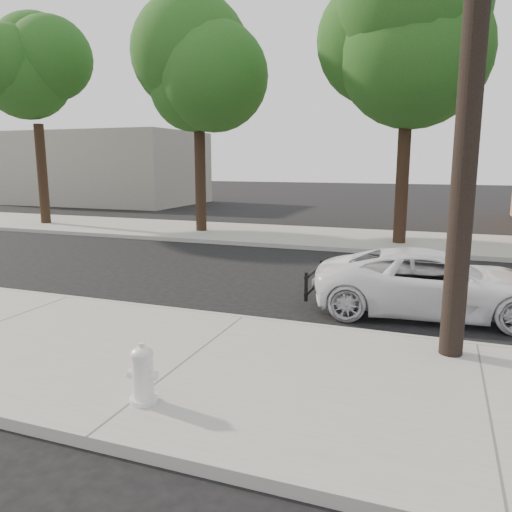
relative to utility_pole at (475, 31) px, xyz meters
name	(u,v)px	position (x,y,z in m)	size (l,w,h in m)	color
ground	(278,296)	(-3.60, 2.70, -4.70)	(120.00, 120.00, 0.00)	black
near_sidewalk	(187,365)	(-3.60, -1.60, -4.62)	(90.00, 4.40, 0.15)	gray
far_sidewalk	(346,239)	(-3.60, 11.20, -4.62)	(90.00, 5.00, 0.15)	gray
curb_near	(243,320)	(-3.60, 0.60, -4.62)	(90.00, 0.12, 0.16)	#9E9B93
building_far	(100,168)	(-23.60, 22.70, -2.20)	(14.00, 8.00, 5.00)	gray
utility_pole	(475,31)	(0.00, 0.00, 0.00)	(1.40, 0.34, 9.00)	black
tree_a	(36,79)	(-17.40, 10.55, 1.83)	(4.65, 4.50, 9.00)	black
tree_b	(201,79)	(-9.41, 10.76, 1.45)	(4.34, 4.20, 8.45)	black
tree_c	(416,39)	(-1.38, 10.34, 2.21)	(4.96, 4.80, 9.55)	black
police_cruiser	(434,283)	(-0.31, 2.50, -4.06)	(2.11, 4.57, 1.27)	white
fire_hydrant	(143,376)	(-3.47, -2.92, -4.21)	(0.37, 0.34, 0.70)	silver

